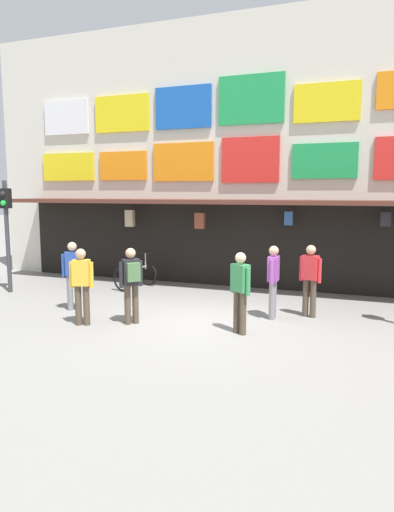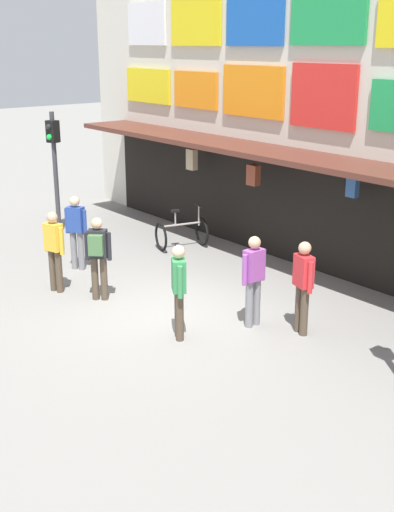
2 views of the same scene
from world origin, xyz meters
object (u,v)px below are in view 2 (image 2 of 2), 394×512
Objects in this scene: traffic_light_near at (54,153)px; pedestrian_in_black at (303,282)px; bicycle_parked at (182,233)px; pedestrian_in_blue at (98,253)px; pedestrian_in_yellow at (54,247)px; pedestrian_in_white at (76,229)px; pedestrian_in_purple at (254,276)px; pedestrian_in_green at (179,287)px.

pedestrian_in_black is at bearing 1.90° from traffic_light_near.
pedestrian_in_black is (5.27, -1.44, 0.55)m from bicycle_parked.
pedestrian_in_blue is 1.00× the size of pedestrian_in_yellow.
pedestrian_in_white and pedestrian_in_purple have the same top height.
pedestrian_in_blue is (-3.58, -1.93, 0.04)m from pedestrian_in_black.
traffic_light_near reaches higher than pedestrian_in_purple.
pedestrian_in_white is (2.94, -1.07, -1.19)m from traffic_light_near.
pedestrian_in_yellow is (-0.97, -0.44, -0.04)m from pedestrian_in_blue.
pedestrian_in_blue is at bearing 24.25° from pedestrian_in_yellow.
traffic_light_near is 1.90× the size of pedestrian_in_purple.
bicycle_parked is at bearing 28.37° from traffic_light_near.
traffic_light_near reaches higher than pedestrian_in_black.
traffic_light_near reaches higher than pedestrian_in_white.
traffic_light_near is 1.90× the size of pedestrian_in_blue.
pedestrian_in_black is 4.07m from pedestrian_in_blue.
pedestrian_in_blue is 1.07m from pedestrian_in_yellow.
bicycle_parked is 5.49m from pedestrian_in_black.
traffic_light_near reaches higher than pedestrian_in_yellow.
traffic_light_near is 7.51m from pedestrian_in_green.
pedestrian_in_green is (4.31, -0.44, 0.00)m from pedestrian_in_white.
pedestrian_in_green is (7.26, -1.51, -1.19)m from traffic_light_near.
pedestrian_in_black reaches higher than bicycle_parked.
bicycle_parked is at bearing 100.60° from pedestrian_in_yellow.
pedestrian_in_white is 4.81m from pedestrian_in_purple.
pedestrian_in_white is 1.00× the size of pedestrian_in_purple.
pedestrian_in_yellow is 3.42m from pedestrian_in_green.
traffic_light_near is 5.26m from pedestrian_in_blue.
bicycle_parked is at bearing 116.58° from pedestrian_in_blue.
bicycle_parked is at bearing 164.75° from pedestrian_in_black.
pedestrian_in_blue is 3.18m from pedestrian_in_purple.
pedestrian_in_yellow is (0.71, -3.81, 0.55)m from bicycle_parked.
pedestrian_in_yellow is at bearing -47.40° from pedestrian_in_white.
pedestrian_in_green is at bearing -107.07° from pedestrian_in_purple.
pedestrian_in_blue is at bearing -151.98° from pedestrian_in_purple.
traffic_light_near reaches higher than pedestrian_in_blue.
pedestrian_in_blue reaches higher than bicycle_parked.
pedestrian_in_blue is at bearing -17.02° from pedestrian_in_white.
pedestrian_in_purple is at bearing 28.02° from pedestrian_in_blue.
pedestrian_in_black is 5.13m from pedestrian_in_yellow.
pedestrian_in_blue is 2.00m from pedestrian_in_white.
traffic_light_near is 7.77m from pedestrian_in_purple.
pedestrian_in_purple is at bearing -150.32° from pedestrian_in_black.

